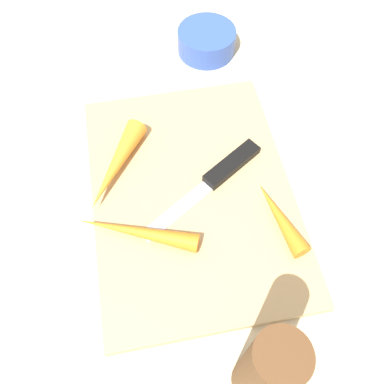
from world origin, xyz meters
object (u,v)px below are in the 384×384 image
at_px(carrot_medium, 116,165).
at_px(carrot_shortest, 280,217).
at_px(knife, 225,170).
at_px(carrot_longest, 137,232).
at_px(small_bowl, 207,41).
at_px(pepper_grinder, 264,370).
at_px(cutting_board, 192,194).

relative_size(carrot_medium, carrot_shortest, 1.33).
distance_m(knife, carrot_longest, 0.14).
height_order(small_bowl, pepper_grinder, pepper_grinder).
relative_size(carrot_shortest, pepper_grinder, 0.60).
relative_size(knife, pepper_grinder, 1.03).
height_order(carrot_shortest, pepper_grinder, pepper_grinder).
bearing_deg(knife, carrot_longest, -3.27).
relative_size(small_bowl, pepper_grinder, 0.55).
xyz_separation_m(carrot_medium, pepper_grinder, (-0.28, -0.11, 0.06)).
bearing_deg(carrot_shortest, carrot_medium, 45.45).
relative_size(carrot_medium, small_bowl, 1.45).
relative_size(carrot_longest, pepper_grinder, 0.87).
bearing_deg(carrot_longest, pepper_grinder, 140.70).
height_order(cutting_board, carrot_medium, carrot_medium).
bearing_deg(carrot_medium, knife, 109.41).
relative_size(cutting_board, carrot_shortest, 3.45).
bearing_deg(carrot_medium, small_bowl, 173.69).
bearing_deg(pepper_grinder, carrot_longest, 28.08).
distance_m(carrot_medium, small_bowl, 0.28).
distance_m(cutting_board, carrot_medium, 0.11).
bearing_deg(carrot_shortest, knife, 16.72).
height_order(carrot_longest, small_bowl, small_bowl).
relative_size(cutting_board, pepper_grinder, 2.07).
distance_m(carrot_shortest, pepper_grinder, 0.20).
relative_size(knife, carrot_longest, 1.18).
bearing_deg(cutting_board, carrot_medium, 61.19).
bearing_deg(cutting_board, small_bowl, -15.65).
xyz_separation_m(carrot_shortest, small_bowl, (0.34, 0.02, -0.00)).
xyz_separation_m(carrot_medium, small_bowl, (0.22, -0.17, -0.01)).
bearing_deg(cutting_board, knife, -65.93).
xyz_separation_m(cutting_board, carrot_shortest, (-0.06, -0.10, 0.02)).
xyz_separation_m(cutting_board, carrot_longest, (-0.05, 0.08, 0.02)).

